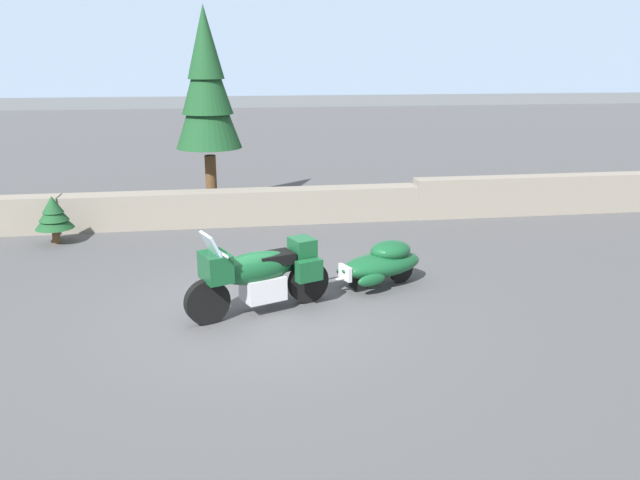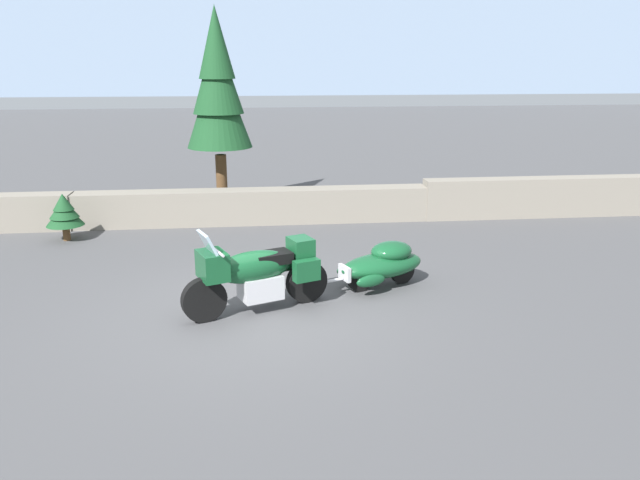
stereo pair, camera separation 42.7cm
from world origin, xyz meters
TOP-DOWN VIEW (x-y plane):
  - ground_plane at (0.00, 0.00)m, footprint 80.00×80.00m
  - stone_guard_wall at (0.19, 5.27)m, footprint 24.00×0.64m
  - distant_ridgeline at (0.00, 95.28)m, footprint 240.00×80.00m
  - touring_motorcycle at (0.02, 0.05)m, footprint 2.20×1.24m
  - car_shaped_trailer at (2.10, 0.86)m, footprint 2.18×1.20m
  - pine_tree_tall at (-0.76, 6.63)m, footprint 1.56×1.56m
  - pine_sapling_near at (-3.90, 4.31)m, footprint 0.77×0.77m

SIDE VIEW (x-z plane):
  - ground_plane at x=0.00m, z-range 0.00..0.00m
  - car_shaped_trailer at x=2.10m, z-range 0.03..0.79m
  - stone_guard_wall at x=0.19m, z-range -0.05..0.89m
  - touring_motorcycle at x=0.02m, z-range -0.04..1.29m
  - pine_sapling_near at x=-3.90m, z-range 0.12..1.12m
  - pine_tree_tall at x=-0.76m, z-range 0.61..5.47m
  - distant_ridgeline at x=0.00m, z-range 0.00..16.00m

